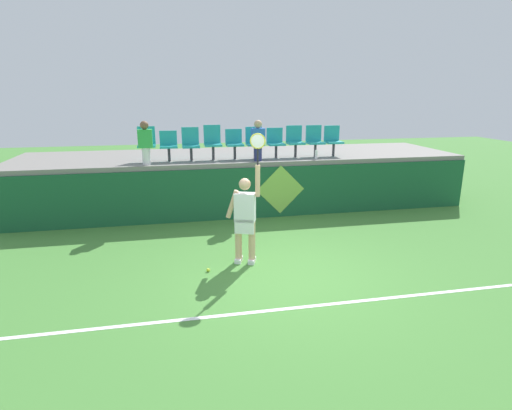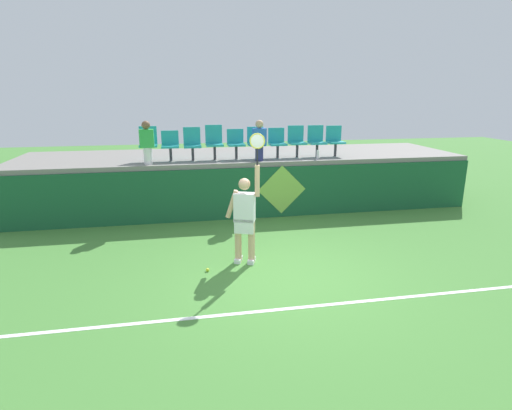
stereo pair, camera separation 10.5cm
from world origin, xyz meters
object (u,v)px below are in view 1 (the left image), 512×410
(stadium_chair_9, at_px, (333,139))
(spectator_1, at_px, (145,142))
(stadium_chair_7, at_px, (295,140))
(spectator_0, at_px, (258,140))
(tennis_ball, at_px, (208,270))
(stadium_chair_8, at_px, (315,140))
(stadium_chair_0, at_px, (147,142))
(stadium_chair_3, at_px, (213,141))
(stadium_chair_4, at_px, (234,142))
(water_bottle, at_px, (316,155))
(stadium_chair_1, at_px, (169,144))
(tennis_player, at_px, (245,216))
(stadium_chair_6, at_px, (275,141))
(stadium_chair_5, at_px, (254,141))
(stadium_chair_2, at_px, (191,143))

(stadium_chair_9, xyz_separation_m, spectator_1, (-5.01, -0.46, 0.10))
(stadium_chair_7, distance_m, spectator_0, 1.22)
(tennis_ball, height_order, stadium_chair_8, stadium_chair_8)
(stadium_chair_0, xyz_separation_m, stadium_chair_9, (5.01, -0.00, -0.04))
(stadium_chair_3, relative_size, stadium_chair_4, 1.15)
(stadium_chair_3, bearing_deg, stadium_chair_7, -0.10)
(water_bottle, relative_size, stadium_chair_1, 0.32)
(tennis_player, relative_size, stadium_chair_9, 3.00)
(stadium_chair_6, bearing_deg, stadium_chair_9, 0.08)
(water_bottle, distance_m, stadium_chair_5, 1.68)
(stadium_chair_1, xyz_separation_m, spectator_1, (-0.54, -0.45, 0.12))
(stadium_chair_5, height_order, spectator_1, spectator_1)
(stadium_chair_7, bearing_deg, stadium_chair_1, -179.87)
(water_bottle, distance_m, stadium_chair_1, 3.85)
(tennis_player, bearing_deg, stadium_chair_1, 111.04)
(water_bottle, bearing_deg, stadium_chair_1, 172.46)
(tennis_ball, distance_m, water_bottle, 4.87)
(stadium_chair_2, distance_m, stadium_chair_6, 2.26)
(stadium_chair_5, xyz_separation_m, spectator_0, (-0.00, -0.47, 0.09))
(stadium_chair_1, xyz_separation_m, stadium_chair_6, (2.82, 0.00, 0.01))
(stadium_chair_1, height_order, stadium_chair_9, stadium_chair_9)
(water_bottle, distance_m, stadium_chair_2, 3.30)
(tennis_ball, relative_size, stadium_chair_9, 0.08)
(water_bottle, relative_size, stadium_chair_5, 0.29)
(stadium_chair_2, xyz_separation_m, stadium_chair_7, (2.81, -0.00, 0.01))
(stadium_chair_0, bearing_deg, stadium_chair_4, -0.21)
(stadium_chair_7, height_order, spectator_0, spectator_0)
(tennis_player, height_order, stadium_chair_7, tennis_player)
(stadium_chair_4, bearing_deg, water_bottle, -13.47)
(tennis_ball, distance_m, stadium_chair_7, 5.09)
(tennis_ball, relative_size, stadium_chair_3, 0.07)
(stadium_chair_8, bearing_deg, spectator_0, -164.54)
(spectator_1, bearing_deg, tennis_player, -58.33)
(stadium_chair_3, bearing_deg, stadium_chair_0, -179.89)
(stadium_chair_3, distance_m, stadium_chair_9, 3.33)
(stadium_chair_9, bearing_deg, stadium_chair_2, 179.94)
(stadium_chair_2, xyz_separation_m, stadium_chair_8, (3.37, -0.00, 0.01))
(stadium_chair_3, bearing_deg, stadium_chair_1, -179.40)
(water_bottle, relative_size, stadium_chair_2, 0.29)
(tennis_ball, relative_size, stadium_chair_2, 0.08)
(stadium_chair_7, bearing_deg, stadium_chair_6, -179.59)
(tennis_ball, relative_size, stadium_chair_5, 0.08)
(stadium_chair_3, xyz_separation_m, stadium_chair_8, (2.80, -0.00, -0.03))
(water_bottle, xyz_separation_m, stadium_chair_4, (-2.11, 0.50, 0.32))
(tennis_player, relative_size, stadium_chair_7, 2.94)
(tennis_ball, distance_m, stadium_chair_3, 4.33)
(stadium_chair_0, distance_m, stadium_chair_4, 2.25)
(stadium_chair_6, relative_size, stadium_chair_8, 0.94)
(stadium_chair_9, relative_size, spectator_0, 0.79)
(tennis_ball, height_order, stadium_chair_3, stadium_chair_3)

